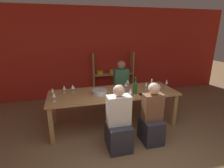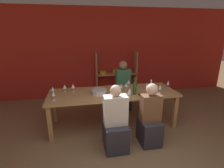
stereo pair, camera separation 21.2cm
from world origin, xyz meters
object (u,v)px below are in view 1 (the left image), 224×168
object	(u,v)px
mixing_bowl	(100,92)
wine_glass_empty_c	(54,95)
wine_glass_red_c	(128,82)
cell_phone	(141,95)
person_near_b	(152,120)
wine_bottle_dark	(151,89)
wine_glass_empty_d	(52,90)
wine_glass_empty_a	(121,86)
wine_glass_empty_g	(159,86)
person_far_a	(121,91)
wine_glass_empty_b	(167,82)
dining_table	(113,96)
wine_glass_white_a	(126,85)
wine_glass_red_a	(130,90)
wine_glass_red_b	(130,92)
shelf_unit	(113,79)
person_near_a	(118,126)
wine_glass_white_b	(146,84)
wine_bottle_green	(135,87)
wine_glass_empty_e	(64,88)
wine_glass_empty_f	(73,87)

from	to	relation	value
mixing_bowl	wine_glass_empty_c	xyz separation A→B (m)	(-0.88, -0.17, 0.08)
wine_glass_red_c	cell_phone	world-z (taller)	wine_glass_red_c
mixing_bowl	person_near_b	world-z (taller)	person_near_b
wine_glass_empty_c	person_near_b	xyz separation A→B (m)	(1.72, -0.55, -0.47)
wine_bottle_dark	wine_glass_empty_d	world-z (taller)	wine_bottle_dark
wine_glass_empty_a	wine_glass_empty_g	size ratio (longest dim) A/B	1.08
mixing_bowl	person_far_a	size ratio (longest dim) A/B	0.24
wine_glass_empty_b	wine_bottle_dark	bearing A→B (deg)	-145.24
dining_table	wine_glass_white_a	bearing A→B (deg)	20.10
wine_glass_red_a	dining_table	bearing A→B (deg)	134.44
wine_glass_red_a	wine_glass_red_b	distance (m)	0.12
dining_table	shelf_unit	bearing A→B (deg)	75.09
wine_glass_empty_d	wine_glass_red_a	world-z (taller)	wine_glass_empty_d
wine_glass_red_c	person_near_a	distance (m)	1.35
shelf_unit	wine_glass_white_b	world-z (taller)	shelf_unit
wine_bottle_green	wine_bottle_dark	xyz separation A→B (m)	(0.26, -0.20, -0.00)
wine_glass_empty_a	wine_glass_red_c	size ratio (longest dim) A/B	1.21
wine_bottle_dark	wine_glass_empty_c	size ratio (longest dim) A/B	1.95
wine_glass_empty_c	wine_glass_empty_e	distance (m)	0.49
wine_glass_empty_c	wine_glass_empty_d	distance (m)	0.31
wine_bottle_dark	person_far_a	xyz separation A→B (m)	(-0.25, 1.20, -0.43)
wine_glass_empty_a	wine_glass_red_b	size ratio (longest dim) A/B	1.05
wine_bottle_dark	person_near_a	bearing A→B (deg)	-153.71
shelf_unit	mixing_bowl	size ratio (longest dim) A/B	4.40
mixing_bowl	wine_glass_empty_e	bearing A→B (deg)	157.96
wine_glass_red_c	wine_glass_empty_f	bearing A→B (deg)	-173.09
dining_table	wine_glass_empty_e	world-z (taller)	wine_glass_empty_e
wine_glass_red_b	cell_phone	world-z (taller)	wine_glass_red_b
mixing_bowl	person_far_a	xyz separation A→B (m)	(0.73, 0.84, -0.34)
wine_glass_empty_d	wine_glass_white_b	size ratio (longest dim) A/B	1.06
wine_glass_empty_a	wine_glass_empty_e	distance (m)	1.20
wine_bottle_dark	wine_glass_red_a	distance (m)	0.41
shelf_unit	cell_phone	distance (m)	2.10
shelf_unit	wine_bottle_dark	bearing A→B (deg)	-84.76
mixing_bowl	wine_glass_empty_a	size ratio (longest dim) A/B	1.83
wine_bottle_dark	person_near_b	distance (m)	0.62
wine_glass_empty_e	wine_glass_red_b	world-z (taller)	wine_glass_red_b
wine_glass_white_a	wine_glass_empty_f	size ratio (longest dim) A/B	0.91
wine_bottle_green	person_far_a	xyz separation A→B (m)	(0.01, 1.00, -0.43)
dining_table	wine_glass_red_c	distance (m)	0.60
person_near_a	person_near_b	bearing A→B (deg)	2.23
wine_glass_empty_e	person_far_a	distance (m)	1.59
wine_glass_empty_a	wine_glass_empty_d	xyz separation A→B (m)	(-1.40, 0.10, -0.01)
wine_glass_empty_a	person_far_a	distance (m)	0.94
wine_glass_empty_g	person_far_a	xyz separation A→B (m)	(-0.55, 0.99, -0.40)
wine_bottle_dark	person_far_a	distance (m)	1.30
mixing_bowl	wine_glass_empty_d	world-z (taller)	wine_glass_empty_d
wine_glass_empty_c	person_near_a	size ratio (longest dim) A/B	0.15
mixing_bowl	person_near_b	distance (m)	1.17
wine_glass_empty_c	wine_glass_red_a	world-z (taller)	wine_glass_empty_c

